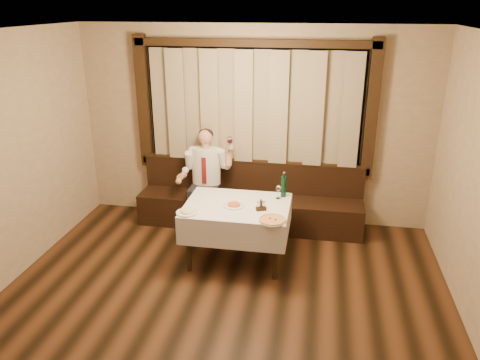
% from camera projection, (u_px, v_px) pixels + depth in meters
% --- Properties ---
extents(room, '(5.01, 6.01, 2.81)m').
position_uv_depth(room, '(224.00, 166.00, 4.74)').
color(room, black).
rests_on(room, ground).
extents(banquette, '(3.20, 0.61, 0.94)m').
position_uv_depth(banquette, '(250.00, 204.00, 6.78)').
color(banquette, black).
rests_on(banquette, ground).
extents(dining_table, '(1.27, 0.97, 0.76)m').
position_uv_depth(dining_table, '(237.00, 212.00, 5.72)').
color(dining_table, black).
rests_on(dining_table, ground).
extents(pizza, '(0.32, 0.32, 0.03)m').
position_uv_depth(pizza, '(272.00, 220.00, 5.25)').
color(pizza, white).
rests_on(pizza, dining_table).
extents(pasta_red, '(0.26, 0.26, 0.09)m').
position_uv_depth(pasta_red, '(234.00, 203.00, 5.62)').
color(pasta_red, white).
rests_on(pasta_red, dining_table).
extents(pasta_cream, '(0.26, 0.26, 0.09)m').
position_uv_depth(pasta_cream, '(187.00, 210.00, 5.44)').
color(pasta_cream, white).
rests_on(pasta_cream, dining_table).
extents(green_bottle, '(0.07, 0.07, 0.32)m').
position_uv_depth(green_bottle, '(284.00, 186.00, 5.87)').
color(green_bottle, '#125532').
rests_on(green_bottle, dining_table).
extents(table_wine_glass, '(0.07, 0.07, 0.18)m').
position_uv_depth(table_wine_glass, '(278.00, 189.00, 5.81)').
color(table_wine_glass, white).
rests_on(table_wine_glass, dining_table).
extents(cruet_caddy, '(0.13, 0.10, 0.13)m').
position_uv_depth(cruet_caddy, '(261.00, 207.00, 5.51)').
color(cruet_caddy, black).
rests_on(cruet_caddy, dining_table).
extents(seated_man, '(0.77, 0.58, 1.41)m').
position_uv_depth(seated_man, '(205.00, 171.00, 6.62)').
color(seated_man, black).
rests_on(seated_man, ground).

